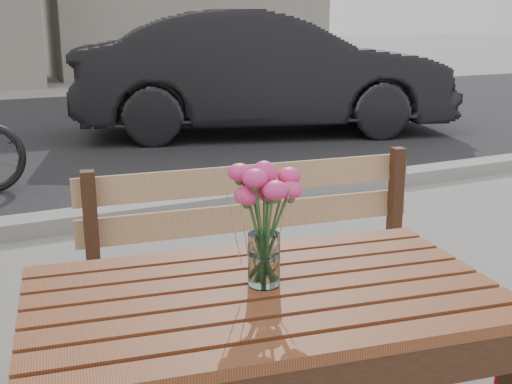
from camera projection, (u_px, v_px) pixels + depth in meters
street at (56, 164)px, 6.54m from camera, size 30.00×8.12×0.12m
main_table at (265, 333)px, 1.76m from camera, size 1.37×0.93×0.78m
main_bench at (261, 243)px, 2.71m from camera, size 1.55×0.62×0.94m
main_vase at (264, 210)px, 1.71m from camera, size 0.19×0.19×0.35m
parked_car at (263, 73)px, 8.25m from camera, size 5.01×2.93×1.56m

